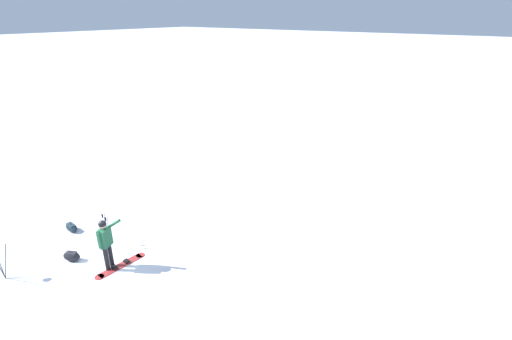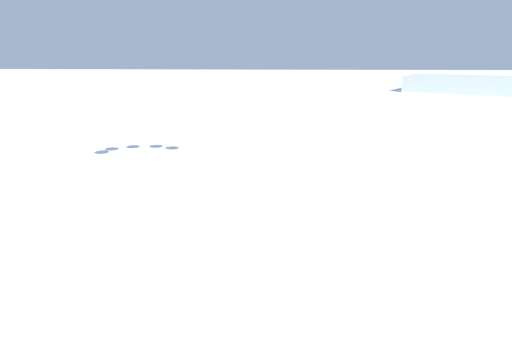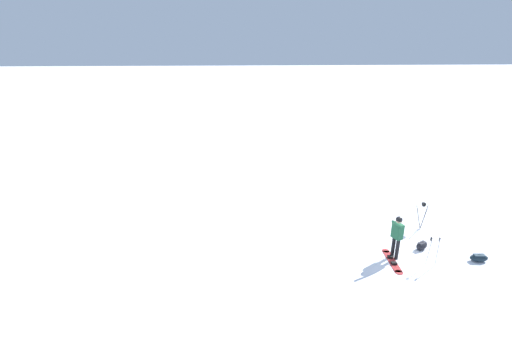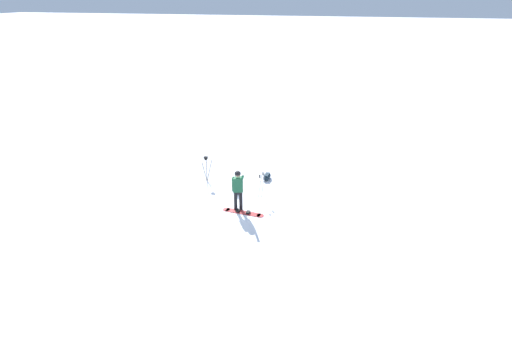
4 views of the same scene
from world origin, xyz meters
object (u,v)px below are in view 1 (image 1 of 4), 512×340
(snowboarder, at_px, (105,239))
(gear_bag_small, at_px, (72,256))
(ski_poles, at_px, (106,226))
(snowboard, at_px, (121,265))
(gear_bag_large, at_px, (71,227))

(snowboarder, xyz_separation_m, gear_bag_small, (-1.39, -0.51, -0.92))
(ski_poles, bearing_deg, snowboard, -19.19)
(snowboarder, bearing_deg, ski_poles, 147.66)
(snowboarder, height_order, ski_poles, snowboarder)
(gear_bag_small, bearing_deg, snowboarder, 20.16)
(snowboard, distance_m, gear_bag_large, 3.36)
(snowboarder, bearing_deg, gear_bag_small, -159.84)
(gear_bag_large, relative_size, ski_poles, 0.57)
(gear_bag_large, bearing_deg, ski_poles, 6.00)
(gear_bag_large, bearing_deg, gear_bag_small, -29.63)
(snowboard, relative_size, gear_bag_small, 2.74)
(gear_bag_large, distance_m, ski_poles, 2.16)
(snowboarder, distance_m, gear_bag_large, 3.35)
(gear_bag_small, bearing_deg, gear_bag_large, 150.37)
(snowboarder, relative_size, ski_poles, 1.46)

